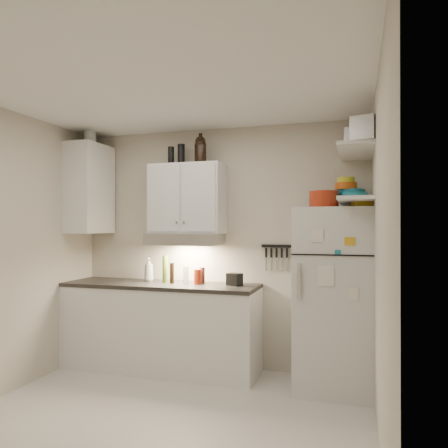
# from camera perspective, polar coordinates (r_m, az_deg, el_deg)

# --- Properties ---
(floor) EXTENTS (3.20, 3.00, 0.02)m
(floor) POSITION_cam_1_polar(r_m,az_deg,el_deg) (3.72, -8.56, -24.71)
(floor) COLOR beige
(floor) RESTS_ON ground
(ceiling) EXTENTS (3.20, 3.00, 0.02)m
(ceiling) POSITION_cam_1_polar(r_m,az_deg,el_deg) (3.56, -8.52, 17.40)
(ceiling) COLOR white
(ceiling) RESTS_ON ground
(back_wall) EXTENTS (3.20, 0.02, 2.60)m
(back_wall) POSITION_cam_1_polar(r_m,az_deg,el_deg) (4.80, -0.72, -3.02)
(back_wall) COLOR beige
(back_wall) RESTS_ON ground
(right_wall) EXTENTS (0.02, 3.00, 2.60)m
(right_wall) POSITION_cam_1_polar(r_m,az_deg,el_deg) (3.07, 19.80, -4.56)
(right_wall) COLOR beige
(right_wall) RESTS_ON ground
(base_cabinet) EXTENTS (2.10, 0.60, 0.88)m
(base_cabinet) POSITION_cam_1_polar(r_m,az_deg,el_deg) (4.83, -8.27, -13.31)
(base_cabinet) COLOR white
(base_cabinet) RESTS_ON floor
(countertop) EXTENTS (2.10, 0.62, 0.04)m
(countertop) POSITION_cam_1_polar(r_m,az_deg,el_deg) (4.75, -8.27, -7.89)
(countertop) COLOR #282622
(countertop) RESTS_ON base_cabinet
(upper_cabinet) EXTENTS (0.80, 0.33, 0.75)m
(upper_cabinet) POSITION_cam_1_polar(r_m,az_deg,el_deg) (4.74, -4.82, 3.29)
(upper_cabinet) COLOR white
(upper_cabinet) RESTS_ON back_wall
(side_cabinet) EXTENTS (0.33, 0.55, 1.00)m
(side_cabinet) POSITION_cam_1_polar(r_m,az_deg,el_deg) (5.17, -17.19, 4.40)
(side_cabinet) COLOR white
(side_cabinet) RESTS_ON left_wall
(range_hood) EXTENTS (0.76, 0.46, 0.12)m
(range_hood) POSITION_cam_1_polar(r_m,az_deg,el_deg) (4.67, -5.12, -1.99)
(range_hood) COLOR silver
(range_hood) RESTS_ON back_wall
(fridge) EXTENTS (0.70, 0.68, 1.70)m
(fridge) POSITION_cam_1_polar(r_m,az_deg,el_deg) (4.28, 14.16, -9.42)
(fridge) COLOR silver
(fridge) RESTS_ON floor
(shelf_hi) EXTENTS (0.30, 0.95, 0.03)m
(shelf_hi) POSITION_cam_1_polar(r_m,az_deg,el_deg) (4.14, 16.85, 9.06)
(shelf_hi) COLOR white
(shelf_hi) RESTS_ON right_wall
(shelf_lo) EXTENTS (0.30, 0.95, 0.03)m
(shelf_lo) POSITION_cam_1_polar(r_m,az_deg,el_deg) (4.09, 16.86, 2.96)
(shelf_lo) COLOR white
(shelf_lo) RESTS_ON right_wall
(knife_strip) EXTENTS (0.42, 0.02, 0.03)m
(knife_strip) POSITION_cam_1_polar(r_m,az_deg,el_deg) (4.61, 7.51, -2.89)
(knife_strip) COLOR black
(knife_strip) RESTS_ON back_wall
(dutch_oven) EXTENTS (0.28, 0.28, 0.16)m
(dutch_oven) POSITION_cam_1_polar(r_m,az_deg,el_deg) (4.20, 12.90, 3.13)
(dutch_oven) COLOR #A42A13
(dutch_oven) RESTS_ON fridge
(book_stack) EXTENTS (0.21, 0.25, 0.07)m
(book_stack) POSITION_cam_1_polar(r_m,az_deg,el_deg) (4.07, 17.69, 2.64)
(book_stack) COLOR gold
(book_stack) RESTS_ON fridge
(spice_jar) EXTENTS (0.07, 0.07, 0.10)m
(spice_jar) POSITION_cam_1_polar(r_m,az_deg,el_deg) (4.12, 13.81, 2.80)
(spice_jar) COLOR silver
(spice_jar) RESTS_ON fridge
(stock_pot) EXTENTS (0.37, 0.37, 0.20)m
(stock_pot) POSITION_cam_1_polar(r_m,az_deg,el_deg) (4.48, 17.43, 9.85)
(stock_pot) COLOR silver
(stock_pot) RESTS_ON shelf_hi
(tin_a) EXTENTS (0.20, 0.19, 0.18)m
(tin_a) POSITION_cam_1_polar(r_m,az_deg,el_deg) (4.07, 16.88, 10.69)
(tin_a) COLOR #AAAAAD
(tin_a) RESTS_ON shelf_hi
(tin_b) EXTENTS (0.24, 0.24, 0.19)m
(tin_b) POSITION_cam_1_polar(r_m,az_deg,el_deg) (3.76, 17.91, 11.71)
(tin_b) COLOR #AAAAAD
(tin_b) RESTS_ON shelf_hi
(bowl_teal) EXTENTS (0.26, 0.26, 0.10)m
(bowl_teal) POSITION_cam_1_polar(r_m,az_deg,el_deg) (4.33, 16.26, 3.66)
(bowl_teal) COLOR #19768A
(bowl_teal) RESTS_ON shelf_lo
(bowl_orange) EXTENTS (0.21, 0.21, 0.06)m
(bowl_orange) POSITION_cam_1_polar(r_m,az_deg,el_deg) (4.30, 15.65, 4.78)
(bowl_orange) COLOR #BA4E11
(bowl_orange) RESTS_ON bowl_teal
(bowl_yellow) EXTENTS (0.16, 0.16, 0.05)m
(bowl_yellow) POSITION_cam_1_polar(r_m,az_deg,el_deg) (4.31, 15.65, 5.53)
(bowl_yellow) COLOR gold
(bowl_yellow) RESTS_ON bowl_orange
(plates) EXTENTS (0.28, 0.28, 0.06)m
(plates) POSITION_cam_1_polar(r_m,az_deg,el_deg) (4.14, 16.75, 3.51)
(plates) COLOR #19768A
(plates) RESTS_ON shelf_lo
(growler_a) EXTENTS (0.14, 0.14, 0.30)m
(growler_a) POSITION_cam_1_polar(r_m,az_deg,el_deg) (4.73, -3.10, 9.69)
(growler_a) COLOR black
(growler_a) RESTS_ON upper_cabinet
(growler_b) EXTENTS (0.14, 0.14, 0.27)m
(growler_b) POSITION_cam_1_polar(r_m,az_deg,el_deg) (4.70, -3.03, 9.57)
(growler_b) COLOR black
(growler_b) RESTS_ON upper_cabinet
(thermos_a) EXTENTS (0.09, 0.09, 0.23)m
(thermos_a) POSITION_cam_1_polar(r_m,az_deg,el_deg) (4.84, -5.61, 9.02)
(thermos_a) COLOR black
(thermos_a) RESTS_ON upper_cabinet
(thermos_b) EXTENTS (0.09, 0.09, 0.19)m
(thermos_b) POSITION_cam_1_polar(r_m,az_deg,el_deg) (4.84, -6.94, 8.84)
(thermos_b) COLOR black
(thermos_b) RESTS_ON upper_cabinet
(side_jar) EXTENTS (0.15, 0.15, 0.18)m
(side_jar) POSITION_cam_1_polar(r_m,az_deg,el_deg) (5.23, -17.08, 10.85)
(side_jar) COLOR silver
(side_jar) RESTS_ON side_cabinet
(soap_bottle) EXTENTS (0.13, 0.13, 0.29)m
(soap_bottle) POSITION_cam_1_polar(r_m,az_deg,el_deg) (4.91, -9.79, -5.70)
(soap_bottle) COLOR white
(soap_bottle) RESTS_ON countertop
(pepper_mill) EXTENTS (0.07, 0.07, 0.17)m
(pepper_mill) POSITION_cam_1_polar(r_m,az_deg,el_deg) (4.68, -2.85, -6.72)
(pepper_mill) COLOR #57241A
(pepper_mill) RESTS_ON countertop
(oil_bottle) EXTENTS (0.07, 0.07, 0.29)m
(oil_bottle) POSITION_cam_1_polar(r_m,az_deg,el_deg) (4.78, -7.72, -5.84)
(oil_bottle) COLOR #4D6F1B
(oil_bottle) RESTS_ON countertop
(vinegar_bottle) EXTENTS (0.05, 0.05, 0.22)m
(vinegar_bottle) POSITION_cam_1_polar(r_m,az_deg,el_deg) (4.69, -6.81, -6.39)
(vinegar_bottle) COLOR black
(vinegar_bottle) RESTS_ON countertop
(clear_bottle) EXTENTS (0.08, 0.08, 0.18)m
(clear_bottle) POSITION_cam_1_polar(r_m,az_deg,el_deg) (4.71, -5.00, -6.60)
(clear_bottle) COLOR silver
(clear_bottle) RESTS_ON countertop
(red_jar) EXTENTS (0.09, 0.09, 0.16)m
(red_jar) POSITION_cam_1_polar(r_m,az_deg,el_deg) (4.61, -3.47, -6.90)
(red_jar) COLOR #A42A13
(red_jar) RESTS_ON countertop
(caddy) EXTENTS (0.17, 0.15, 0.12)m
(caddy) POSITION_cam_1_polar(r_m,az_deg,el_deg) (4.51, 1.38, -7.24)
(caddy) COLOR black
(caddy) RESTS_ON countertop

